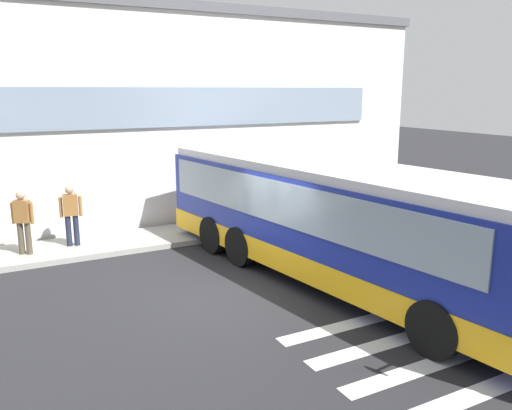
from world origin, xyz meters
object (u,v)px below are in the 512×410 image
object	(u,v)px
bus_main_foreground	(337,225)
safety_bollard_yellow	(242,225)
passenger_near_column	(23,218)
passenger_by_doorway	(71,212)

from	to	relation	value
bus_main_foreground	safety_bollard_yellow	xyz separation A→B (m)	(-0.42, 3.97, -0.88)
passenger_near_column	passenger_by_doorway	world-z (taller)	same
bus_main_foreground	passenger_near_column	bearing A→B (deg)	140.61
bus_main_foreground	passenger_near_column	world-z (taller)	bus_main_foreground
passenger_by_doorway	safety_bollard_yellow	size ratio (longest dim) A/B	1.86
passenger_by_doorway	passenger_near_column	bearing A→B (deg)	-171.71
bus_main_foreground	passenger_near_column	xyz separation A→B (m)	(-6.16, 5.06, -0.22)
passenger_by_doorway	bus_main_foreground	bearing A→B (deg)	-46.54
passenger_by_doorway	safety_bollard_yellow	distance (m)	4.75
passenger_near_column	passenger_by_doorway	size ratio (longest dim) A/B	1.00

